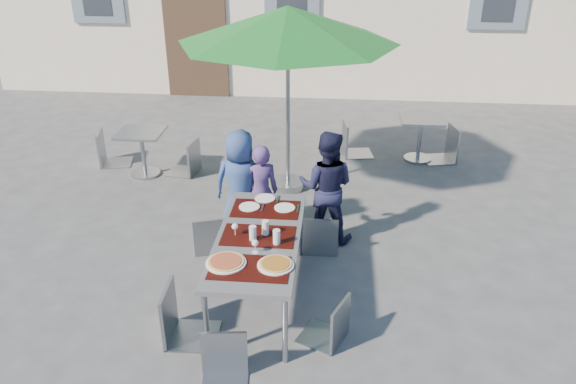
# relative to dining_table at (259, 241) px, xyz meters

# --- Properties ---
(ground) EXTENTS (90.00, 90.00, 0.00)m
(ground) POSITION_rel_dining_table_xyz_m (-0.28, -0.47, -0.70)
(ground) COLOR #454547
(ground) RESTS_ON ground
(dining_table) EXTENTS (0.80, 1.85, 0.76)m
(dining_table) POSITION_rel_dining_table_xyz_m (0.00, 0.00, 0.00)
(dining_table) COLOR #403F44
(dining_table) RESTS_ON ground
(pizza_near_left) EXTENTS (0.36, 0.36, 0.03)m
(pizza_near_left) POSITION_rel_dining_table_xyz_m (-0.22, -0.50, 0.07)
(pizza_near_left) COLOR white
(pizza_near_left) RESTS_ON dining_table
(pizza_near_right) EXTENTS (0.33, 0.33, 0.03)m
(pizza_near_right) POSITION_rel_dining_table_xyz_m (0.22, -0.50, 0.07)
(pizza_near_right) COLOR white
(pizza_near_right) RESTS_ON dining_table
(glassware) EXTENTS (0.48, 0.39, 0.15)m
(glassware) POSITION_rel_dining_table_xyz_m (0.04, -0.08, 0.13)
(glassware) COLOR silver
(glassware) RESTS_ON dining_table
(place_settings) EXTENTS (0.63, 0.43, 0.01)m
(place_settings) POSITION_rel_dining_table_xyz_m (-0.00, 0.64, 0.06)
(place_settings) COLOR white
(place_settings) RESTS_ON dining_table
(child_0) EXTENTS (0.69, 0.48, 1.33)m
(child_0) POSITION_rel_dining_table_xyz_m (-0.39, 1.29, -0.03)
(child_0) COLOR navy
(child_0) RESTS_ON ground
(child_1) EXTENTS (0.50, 0.40, 1.19)m
(child_1) POSITION_rel_dining_table_xyz_m (-0.15, 1.26, -0.10)
(child_1) COLOR #553A78
(child_1) RESTS_ON ground
(child_2) EXTENTS (0.71, 0.47, 1.37)m
(child_2) POSITION_rel_dining_table_xyz_m (0.62, 1.29, -0.01)
(child_2) COLOR #191A37
(child_2) RESTS_ON ground
(chair_0) EXTENTS (0.48, 0.48, 0.87)m
(chair_0) POSITION_rel_dining_table_xyz_m (-0.70, 0.86, -0.19)
(chair_0) COLOR gray
(chair_0) RESTS_ON ground
(chair_1) EXTENTS (0.52, 0.52, 1.06)m
(chair_1) POSITION_rel_dining_table_xyz_m (0.14, 0.98, -0.07)
(chair_1) COLOR #92989D
(chair_1) RESTS_ON ground
(chair_2) EXTENTS (0.40, 0.41, 0.90)m
(chair_2) POSITION_rel_dining_table_xyz_m (0.58, 0.97, -0.17)
(chair_2) COLOR gray
(chair_2) RESTS_ON ground
(chair_3) EXTENTS (0.47, 0.46, 1.02)m
(chair_3) POSITION_rel_dining_table_xyz_m (-0.64, -0.63, -0.10)
(chair_3) COLOR gray
(chair_3) RESTS_ON ground
(chair_4) EXTENTS (0.50, 0.50, 0.86)m
(chair_4) POSITION_rel_dining_table_xyz_m (0.73, -0.55, -0.20)
(chair_4) COLOR gray
(chair_4) RESTS_ON ground
(chair_5) EXTENTS (0.43, 0.43, 0.87)m
(chair_5) POSITION_rel_dining_table_xyz_m (-0.14, -1.16, -0.19)
(chair_5) COLOR gray
(chair_5) RESTS_ON ground
(patio_umbrella) EXTENTS (2.87, 2.87, 2.51)m
(patio_umbrella) POSITION_rel_dining_table_xyz_m (0.04, 2.64, 1.57)
(patio_umbrella) COLOR #9FA3A7
(patio_umbrella) RESTS_ON ground
(cafe_table_0) EXTENTS (0.64, 0.64, 0.69)m
(cafe_table_0) POSITION_rel_dining_table_xyz_m (-2.14, 2.88, -0.25)
(cafe_table_0) COLOR #9FA3A7
(cafe_table_0) RESTS_ON ground
(bg_chair_l_0) EXTENTS (0.53, 0.53, 1.01)m
(bg_chair_l_0) POSITION_rel_dining_table_xyz_m (-2.83, 3.23, -0.10)
(bg_chair_l_0) COLOR gray
(bg_chair_l_0) RESTS_ON ground
(bg_chair_r_0) EXTENTS (0.50, 0.50, 0.99)m
(bg_chair_r_0) POSITION_rel_dining_table_xyz_m (-1.50, 2.99, -0.12)
(bg_chair_r_0) COLOR gray
(bg_chair_r_0) RESTS_ON ground
(cafe_table_1) EXTENTS (0.65, 0.65, 0.70)m
(cafe_table_1) POSITION_rel_dining_table_xyz_m (2.02, 3.84, -0.23)
(cafe_table_1) COLOR #9FA3A7
(cafe_table_1) RESTS_ON ground
(bg_chair_l_1) EXTENTS (0.53, 0.53, 1.04)m
(bg_chair_l_1) POSITION_rel_dining_table_xyz_m (0.95, 3.97, -0.08)
(bg_chair_l_1) COLOR #8F949A
(bg_chair_l_1) RESTS_ON ground
(bg_chair_r_1) EXTENTS (0.55, 0.55, 1.04)m
(bg_chair_r_1) POSITION_rel_dining_table_xyz_m (2.44, 3.88, -0.08)
(bg_chair_r_1) COLOR #92989D
(bg_chair_r_1) RESTS_ON ground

